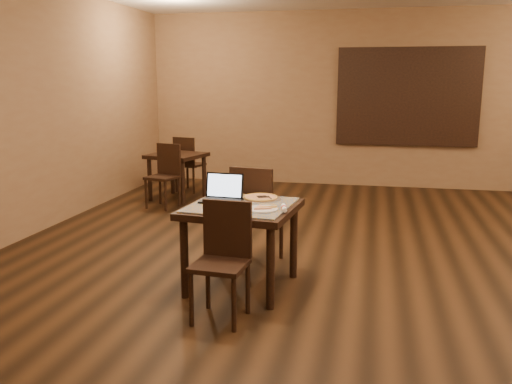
% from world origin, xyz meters
% --- Properties ---
extents(ground, '(10.00, 10.00, 0.00)m').
position_xyz_m(ground, '(0.00, 0.00, 0.00)').
color(ground, black).
rests_on(ground, ground).
extents(wall_back, '(8.00, 0.02, 3.00)m').
position_xyz_m(wall_back, '(0.00, 5.00, 1.50)').
color(wall_back, olive).
rests_on(wall_back, ground).
extents(mural, '(2.34, 0.05, 1.64)m').
position_xyz_m(mural, '(0.50, 4.96, 1.55)').
color(mural, teal).
rests_on(mural, wall_back).
extents(tiled_table, '(1.01, 1.01, 0.76)m').
position_xyz_m(tiled_table, '(-1.13, -0.12, 0.66)').
color(tiled_table, black).
rests_on(tiled_table, ground).
extents(chair_main_near, '(0.42, 0.42, 0.91)m').
position_xyz_m(chair_main_near, '(-1.13, -0.74, 0.52)').
color(chair_main_near, black).
rests_on(chair_main_near, ground).
extents(chair_main_far, '(0.50, 0.50, 1.01)m').
position_xyz_m(chair_main_far, '(-1.15, 0.49, 0.57)').
color(chair_main_far, black).
rests_on(chair_main_far, ground).
extents(laptop, '(0.37, 0.29, 0.24)m').
position_xyz_m(laptop, '(-1.33, -0.01, 0.83)').
color(laptop, black).
rests_on(laptop, tiled_table).
extents(plate, '(0.26, 0.26, 0.01)m').
position_xyz_m(plate, '(-0.91, -0.30, 0.77)').
color(plate, white).
rests_on(plate, tiled_table).
extents(pizza_slice, '(0.23, 0.23, 0.02)m').
position_xyz_m(pizza_slice, '(-0.91, -0.30, 0.79)').
color(pizza_slice, '#CFB78A').
rests_on(pizza_slice, plate).
extents(pizza_pan, '(0.39, 0.39, 0.01)m').
position_xyz_m(pizza_pan, '(-1.01, 0.12, 0.77)').
color(pizza_pan, silver).
rests_on(pizza_pan, tiled_table).
extents(pizza_whole, '(0.31, 0.31, 0.02)m').
position_xyz_m(pizza_whole, '(-1.01, 0.12, 0.78)').
color(pizza_whole, '#CFB78A').
rests_on(pizza_whole, pizza_pan).
extents(spatula, '(0.18, 0.24, 0.01)m').
position_xyz_m(spatula, '(-0.99, 0.10, 0.79)').
color(spatula, silver).
rests_on(spatula, pizza_whole).
extents(napkin_roll, '(0.08, 0.18, 0.04)m').
position_xyz_m(napkin_roll, '(-0.73, -0.26, 0.78)').
color(napkin_roll, white).
rests_on(napkin_roll, tiled_table).
extents(other_table_b, '(0.92, 0.92, 0.71)m').
position_xyz_m(other_table_b, '(-3.00, 3.27, 0.59)').
color(other_table_b, black).
rests_on(other_table_b, ground).
extents(other_table_b_chair_near, '(0.48, 0.48, 0.92)m').
position_xyz_m(other_table_b_chair_near, '(-2.98, 2.73, 0.52)').
color(other_table_b_chair_near, black).
rests_on(other_table_b_chair_near, ground).
extents(other_table_b_chair_far, '(0.48, 0.48, 0.92)m').
position_xyz_m(other_table_b_chair_far, '(-3.02, 3.81, 0.52)').
color(other_table_b_chair_far, black).
rests_on(other_table_b_chair_far, ground).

